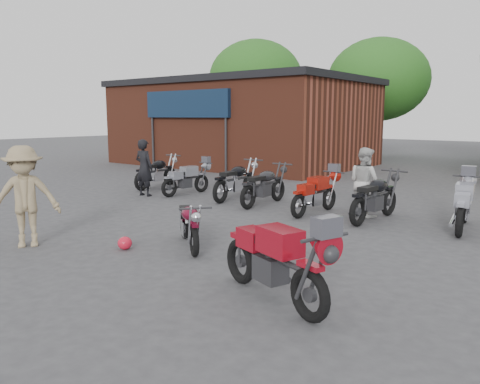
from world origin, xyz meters
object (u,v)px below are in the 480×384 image
Objects in this scene: person_dark at (144,168)px; row_bike_2 at (236,178)px; helmet at (125,243)px; person_light at (364,182)px; sportbike at (274,257)px; row_bike_4 at (316,192)px; person_tan at (25,197)px; row_bike_6 at (464,202)px; row_bike_1 at (187,178)px; row_bike_3 at (265,183)px; row_bike_5 at (376,195)px; vintage_motorcycle at (189,221)px; row_bike_0 at (157,171)px.

row_bike_2 is at bearing -160.04° from person_dark.
helmet is 6.05m from person_light.
sportbike reaches higher than row_bike_4.
row_bike_6 is (6.22, 6.55, -0.36)m from person_tan.
row_bike_1 is (-7.04, 5.52, -0.09)m from sportbike.
person_tan is 0.92× the size of row_bike_3.
person_tan is 0.99× the size of row_bike_4.
helmet is at bearing 129.96° from person_dark.
row_bike_4 is (-1.08, -0.49, -0.29)m from person_light.
sportbike is 1.00× the size of row_bike_5.
row_bike_5 reaches higher than sportbike.
row_bike_3 is (3.82, 1.06, -0.28)m from person_dark.
row_bike_3 is 1.08× the size of row_bike_4.
helmet is (-3.58, 0.35, -0.50)m from sportbike.
person_tan is 0.89× the size of row_bike_2.
row_bike_6 is (3.72, 4.71, 0.09)m from vintage_motorcycle.
helmet is 0.14× the size of row_bike_4.
row_bike_6 reaches higher than vintage_motorcycle.
person_light reaches higher than vintage_motorcycle.
row_bike_6 is (3.37, 0.49, 0.05)m from row_bike_4.
person_light is 0.57m from row_bike_5.
person_tan reaches higher than row_bike_0.
person_dark is 0.95× the size of row_bike_1.
person_dark is 0.84× the size of row_bike_6.
row_bike_4 is (1.72, -0.20, -0.04)m from row_bike_3.
person_light is at bearing -81.69° from row_bike_1.
helmet is 5.75m from row_bike_2.
person_tan reaches higher than row_bike_1.
sportbike reaches higher than vintage_motorcycle.
person_light reaches higher than row_bike_1.
row_bike_2 is at bearing 24.87° from person_light.
person_dark is 0.82× the size of row_bike_5.
sportbike is at bearing -152.96° from row_bike_4.
row_bike_0 is (-8.84, 5.90, -0.02)m from sportbike.
sportbike reaches higher than row_bike_1.
vintage_motorcycle is 5.29m from row_bike_2.
row_bike_4 is 3.41m from row_bike_6.
vintage_motorcycle is at bearing 141.14° from person_dark.
row_bike_0 reaches higher than helmet.
person_tan is at bearing 149.25° from row_bike_5.
row_bike_1 is at bearing -137.79° from person_dark.
person_light is 0.83× the size of row_bike_0.
person_light is 3.99m from row_bike_2.
sportbike is at bearing 161.50° from row_bike_6.
person_light is 0.89× the size of person_tan.
row_bike_2 is at bearing 77.68° from row_bike_3.
row_bike_5 reaches higher than row_bike_0.
row_bike_1 is at bearing 172.37° from vintage_motorcycle.
row_bike_4 is (2.90, -0.42, -0.06)m from row_bike_2.
helmet is at bearing 131.60° from row_bike_6.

